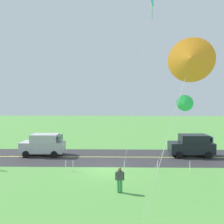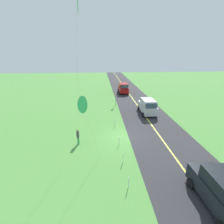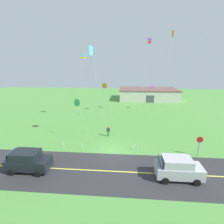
{
  "view_description": "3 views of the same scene",
  "coord_description": "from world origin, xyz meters",
  "px_view_note": "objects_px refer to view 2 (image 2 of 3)",
  "views": [
    {
      "loc": [
        -0.89,
        19.03,
        5.93
      ],
      "look_at": [
        -0.56,
        1.56,
        4.91
      ],
      "focal_mm": 36.91,
      "sensor_mm": 36.0,
      "label": 1
    },
    {
      "loc": [
        -14.65,
        2.42,
        8.64
      ],
      "look_at": [
        -0.81,
        1.38,
        3.27
      ],
      "focal_mm": 24.5,
      "sensor_mm": 36.0,
      "label": 2
    },
    {
      "loc": [
        1.33,
        -18.74,
        10.82
      ],
      "look_at": [
        -0.31,
        2.22,
        4.73
      ],
      "focal_mm": 26.09,
      "sensor_mm": 36.0,
      "label": 3
    }
  ],
  "objects_px": {
    "car_parked_west_near": "(224,193)",
    "kite_yellow_high": "(82,105)",
    "car_suv_foreground": "(147,106)",
    "car_parked_east_far": "(123,88)",
    "stop_sign": "(116,96)",
    "person_adult_near": "(78,136)"
  },
  "relations": [
    {
      "from": "kite_yellow_high",
      "to": "stop_sign",
      "type": "bearing_deg",
      "value": -13.17
    },
    {
      "from": "stop_sign",
      "to": "person_adult_near",
      "type": "distance_m",
      "value": 12.64
    },
    {
      "from": "person_adult_near",
      "to": "car_suv_foreground",
      "type": "bearing_deg",
      "value": 142.8
    },
    {
      "from": "car_suv_foreground",
      "to": "car_parked_east_far",
      "type": "xyz_separation_m",
      "value": [
        12.94,
        1.82,
        0.0
      ]
    },
    {
      "from": "car_suv_foreground",
      "to": "car_parked_east_far",
      "type": "distance_m",
      "value": 13.07
    },
    {
      "from": "stop_sign",
      "to": "kite_yellow_high",
      "type": "distance_m",
      "value": 16.8
    },
    {
      "from": "car_suv_foreground",
      "to": "car_parked_east_far",
      "type": "bearing_deg",
      "value": 8.0
    },
    {
      "from": "car_parked_west_near",
      "to": "car_suv_foreground",
      "type": "bearing_deg",
      "value": -0.28
    },
    {
      "from": "stop_sign",
      "to": "kite_yellow_high",
      "type": "relative_size",
      "value": 0.41
    },
    {
      "from": "car_suv_foreground",
      "to": "car_parked_west_near",
      "type": "height_order",
      "value": "same"
    },
    {
      "from": "car_parked_east_far",
      "to": "car_parked_west_near",
      "type": "distance_m",
      "value": 28.34
    },
    {
      "from": "car_parked_east_far",
      "to": "kite_yellow_high",
      "type": "xyz_separation_m",
      "value": [
        -25.07,
        6.38,
        4.45
      ]
    },
    {
      "from": "car_parked_west_near",
      "to": "person_adult_near",
      "type": "bearing_deg",
      "value": 50.99
    },
    {
      "from": "car_suv_foreground",
      "to": "kite_yellow_high",
      "type": "height_order",
      "value": "kite_yellow_high"
    },
    {
      "from": "car_parked_east_far",
      "to": "kite_yellow_high",
      "type": "height_order",
      "value": "kite_yellow_high"
    },
    {
      "from": "car_parked_east_far",
      "to": "person_adult_near",
      "type": "bearing_deg",
      "value": 159.99
    },
    {
      "from": "car_parked_west_near",
      "to": "kite_yellow_high",
      "type": "height_order",
      "value": "kite_yellow_high"
    },
    {
      "from": "car_parked_east_far",
      "to": "car_parked_west_near",
      "type": "bearing_deg",
      "value": -176.47
    },
    {
      "from": "car_suv_foreground",
      "to": "car_parked_west_near",
      "type": "bearing_deg",
      "value": 179.72
    },
    {
      "from": "car_parked_east_far",
      "to": "kite_yellow_high",
      "type": "relative_size",
      "value": 0.71
    },
    {
      "from": "kite_yellow_high",
      "to": "car_parked_west_near",
      "type": "bearing_deg",
      "value": -111.56
    },
    {
      "from": "person_adult_near",
      "to": "stop_sign",
      "type": "bearing_deg",
      "value": 170.12
    }
  ]
}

